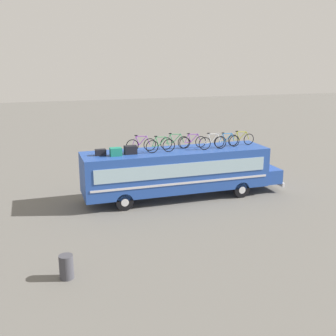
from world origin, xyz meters
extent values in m
plane|color=#605E59|center=(0.00, 0.00, 0.00)|extent=(120.00, 120.00, 0.00)
cube|color=#23479E|center=(0.00, 0.00, 1.69)|extent=(10.63, 2.59, 2.26)
cube|color=#23479E|center=(5.84, 0.00, 0.98)|extent=(1.05, 2.38, 0.84)
cube|color=#99B7C6|center=(0.00, -1.31, 1.99)|extent=(9.78, 0.04, 0.76)
cube|color=#99B7C6|center=(0.00, 1.31, 1.99)|extent=(9.78, 0.04, 0.76)
cube|color=silver|center=(0.00, -1.31, 1.24)|extent=(10.21, 0.03, 0.12)
cube|color=silver|center=(0.00, 1.31, 1.24)|extent=(10.21, 0.03, 0.12)
cube|color=silver|center=(6.42, 0.00, 0.48)|extent=(0.16, 2.46, 0.24)
cylinder|color=black|center=(3.61, -1.16, 0.47)|extent=(0.93, 0.28, 0.93)
cylinder|color=silver|center=(3.61, -1.16, 0.47)|extent=(0.42, 0.30, 0.42)
cylinder|color=black|center=(3.61, 1.16, 0.47)|extent=(0.93, 0.28, 0.93)
cylinder|color=silver|center=(3.61, 1.16, 0.47)|extent=(0.42, 0.30, 0.42)
cylinder|color=black|center=(-3.30, -1.16, 0.47)|extent=(0.93, 0.28, 0.93)
cylinder|color=silver|center=(-3.30, -1.16, 0.47)|extent=(0.42, 0.30, 0.42)
cylinder|color=black|center=(-3.30, 1.16, 0.47)|extent=(0.93, 0.28, 0.93)
cylinder|color=silver|center=(-3.30, 1.16, 0.47)|extent=(0.42, 0.30, 0.42)
cube|color=black|center=(-4.27, 0.02, 2.98)|extent=(0.56, 0.35, 0.33)
cube|color=#1E7F66|center=(-3.52, -0.33, 3.03)|extent=(0.61, 0.45, 0.43)
cube|color=black|center=(-2.67, -0.15, 3.04)|extent=(0.66, 0.44, 0.45)
torus|color=black|center=(-2.47, 0.26, 3.18)|extent=(0.72, 0.04, 0.72)
torus|color=black|center=(-1.47, 0.26, 3.18)|extent=(0.72, 0.04, 0.72)
cylinder|color=purple|center=(-2.17, 0.26, 3.45)|extent=(0.19, 0.04, 0.51)
cylinder|color=purple|center=(-1.87, 0.26, 3.43)|extent=(0.47, 0.04, 0.49)
cylinder|color=purple|center=(-1.95, 0.26, 3.68)|extent=(0.60, 0.04, 0.07)
cylinder|color=purple|center=(-2.28, 0.26, 3.19)|extent=(0.38, 0.03, 0.05)
cylinder|color=purple|center=(-2.36, 0.26, 3.44)|extent=(0.25, 0.03, 0.53)
cylinder|color=purple|center=(-1.56, 0.26, 3.42)|extent=(0.21, 0.03, 0.50)
cylinder|color=silver|center=(-1.65, 0.26, 3.71)|extent=(0.03, 0.44, 0.03)
ellipsoid|color=black|center=(-2.25, 0.26, 3.74)|extent=(0.20, 0.08, 0.06)
torus|color=black|center=(-1.50, -0.33, 3.18)|extent=(0.72, 0.04, 0.72)
torus|color=black|center=(-0.54, -0.33, 3.18)|extent=(0.72, 0.04, 0.72)
cylinder|color=green|center=(-1.21, -0.33, 3.45)|extent=(0.19, 0.04, 0.51)
cylinder|color=green|center=(-0.92, -0.33, 3.43)|extent=(0.45, 0.04, 0.49)
cylinder|color=green|center=(-1.00, -0.33, 3.68)|extent=(0.58, 0.04, 0.07)
cylinder|color=green|center=(-1.32, -0.33, 3.19)|extent=(0.37, 0.03, 0.05)
cylinder|color=green|center=(-1.39, -0.33, 3.44)|extent=(0.24, 0.03, 0.53)
cylinder|color=green|center=(-0.63, -0.33, 3.42)|extent=(0.20, 0.03, 0.50)
cylinder|color=silver|center=(-0.71, -0.33, 3.72)|extent=(0.03, 0.44, 0.03)
ellipsoid|color=black|center=(-1.29, -0.33, 3.74)|extent=(0.20, 0.08, 0.06)
torus|color=black|center=(-0.47, 0.32, 3.17)|extent=(0.71, 0.04, 0.71)
torus|color=black|center=(0.57, 0.32, 3.17)|extent=(0.71, 0.04, 0.71)
cylinder|color=green|center=(-0.16, 0.32, 3.44)|extent=(0.20, 0.04, 0.51)
cylinder|color=green|center=(0.15, 0.32, 3.42)|extent=(0.48, 0.04, 0.49)
cylinder|color=green|center=(0.07, 0.32, 3.67)|extent=(0.63, 0.04, 0.07)
cylinder|color=green|center=(-0.28, 0.32, 3.18)|extent=(0.40, 0.03, 0.05)
cylinder|color=green|center=(-0.36, 0.32, 3.43)|extent=(0.26, 0.03, 0.53)
cylinder|color=green|center=(0.47, 0.32, 3.41)|extent=(0.22, 0.03, 0.49)
cylinder|color=silver|center=(0.38, 0.32, 3.70)|extent=(0.03, 0.44, 0.03)
ellipsoid|color=black|center=(-0.24, 0.32, 3.73)|extent=(0.20, 0.08, 0.06)
torus|color=black|center=(0.62, 0.25, 3.15)|extent=(0.67, 0.04, 0.67)
torus|color=black|center=(1.60, 0.25, 3.15)|extent=(0.67, 0.04, 0.67)
cylinder|color=purple|center=(0.91, 0.25, 3.40)|extent=(0.19, 0.04, 0.48)
cylinder|color=purple|center=(1.20, 0.25, 3.39)|extent=(0.46, 0.04, 0.46)
cylinder|color=purple|center=(1.13, 0.25, 3.62)|extent=(0.59, 0.04, 0.07)
cylinder|color=purple|center=(0.80, 0.25, 3.16)|extent=(0.38, 0.03, 0.05)
cylinder|color=purple|center=(0.72, 0.25, 3.39)|extent=(0.24, 0.03, 0.50)
cylinder|color=purple|center=(1.51, 0.25, 3.38)|extent=(0.21, 0.03, 0.46)
cylinder|color=silver|center=(1.42, 0.25, 3.65)|extent=(0.03, 0.44, 0.03)
ellipsoid|color=black|center=(0.83, 0.25, 3.68)|extent=(0.20, 0.08, 0.06)
torus|color=black|center=(1.56, -0.44, 3.19)|extent=(0.73, 0.04, 0.73)
torus|color=black|center=(2.54, -0.44, 3.19)|extent=(0.73, 0.04, 0.73)
cylinder|color=white|center=(1.86, -0.44, 3.46)|extent=(0.19, 0.04, 0.52)
cylinder|color=white|center=(2.15, -0.44, 3.45)|extent=(0.46, 0.04, 0.50)
cylinder|color=white|center=(2.07, -0.44, 3.70)|extent=(0.59, 0.04, 0.07)
cylinder|color=white|center=(1.75, -0.44, 3.20)|extent=(0.37, 0.03, 0.05)
cylinder|color=white|center=(1.67, -0.44, 3.45)|extent=(0.24, 0.03, 0.55)
cylinder|color=white|center=(2.45, -0.44, 3.44)|extent=(0.21, 0.03, 0.51)
cylinder|color=silver|center=(2.36, -0.44, 3.74)|extent=(0.03, 0.44, 0.03)
ellipsoid|color=black|center=(1.78, -0.44, 3.76)|extent=(0.20, 0.08, 0.06)
torus|color=black|center=(2.60, -0.14, 3.15)|extent=(0.66, 0.04, 0.66)
torus|color=black|center=(3.57, -0.14, 3.15)|extent=(0.66, 0.04, 0.66)
cylinder|color=#197FDB|center=(2.89, -0.14, 3.40)|extent=(0.19, 0.04, 0.47)
cylinder|color=#197FDB|center=(3.19, -0.14, 3.38)|extent=(0.45, 0.04, 0.45)
cylinder|color=#197FDB|center=(3.11, -0.14, 3.61)|extent=(0.58, 0.04, 0.07)
cylinder|color=#197FDB|center=(2.79, -0.14, 3.16)|extent=(0.37, 0.03, 0.05)
cylinder|color=#197FDB|center=(2.71, -0.14, 3.39)|extent=(0.24, 0.03, 0.49)
cylinder|color=#197FDB|center=(3.49, -0.14, 3.37)|extent=(0.20, 0.03, 0.46)
cylinder|color=silver|center=(3.40, -0.14, 3.65)|extent=(0.03, 0.44, 0.03)
ellipsoid|color=black|center=(2.82, -0.14, 3.67)|extent=(0.20, 0.08, 0.06)
torus|color=black|center=(3.59, 0.07, 3.15)|extent=(0.67, 0.04, 0.67)
torus|color=black|center=(4.64, 0.07, 3.15)|extent=(0.67, 0.04, 0.67)
cylinder|color=#B2B20C|center=(3.91, 0.07, 3.41)|extent=(0.20, 0.04, 0.48)
cylinder|color=#B2B20C|center=(4.22, 0.07, 3.39)|extent=(0.48, 0.04, 0.46)
cylinder|color=#B2B20C|center=(4.14, 0.07, 3.63)|extent=(0.63, 0.04, 0.07)
cylinder|color=#B2B20C|center=(3.79, 0.07, 3.16)|extent=(0.40, 0.03, 0.05)
cylinder|color=#B2B20C|center=(3.71, 0.07, 3.40)|extent=(0.26, 0.03, 0.50)
cylinder|color=#B2B20C|center=(4.55, 0.07, 3.38)|extent=(0.22, 0.03, 0.47)
cylinder|color=silver|center=(4.45, 0.07, 3.66)|extent=(0.03, 0.44, 0.03)
ellipsoid|color=black|center=(3.82, 0.07, 3.68)|extent=(0.20, 0.08, 0.06)
cylinder|color=#3F3F47|center=(-6.87, -7.49, 0.46)|extent=(0.52, 0.52, 0.91)
camera|label=1|loc=(-7.67, -21.87, 7.86)|focal=44.84mm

